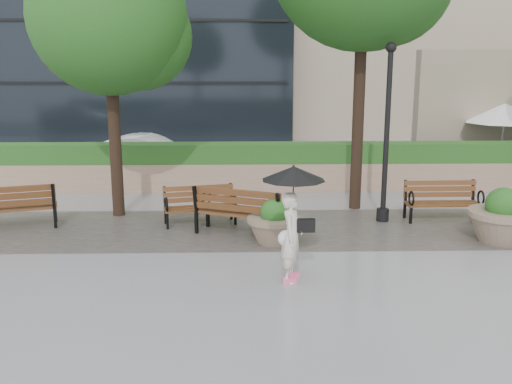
{
  "coord_description": "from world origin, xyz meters",
  "views": [
    {
      "loc": [
        -1.33,
        -9.08,
        3.58
      ],
      "look_at": [
        -1.06,
        1.84,
        1.1
      ],
      "focal_mm": 40.0,
      "sensor_mm": 36.0,
      "label": 1
    }
  ],
  "objects_px": {
    "bench_2": "(241,221)",
    "planter_left": "(274,226)",
    "bench_3": "(442,209)",
    "planter_right": "(502,221)",
    "lamppost": "(386,145)",
    "bench_1": "(200,214)",
    "car_right": "(148,154)",
    "bench_0": "(12,216)",
    "pedestrian": "(293,212)"
  },
  "relations": [
    {
      "from": "bench_2",
      "to": "planter_left",
      "type": "bearing_deg",
      "value": 163.41
    },
    {
      "from": "bench_3",
      "to": "planter_right",
      "type": "bearing_deg",
      "value": -69.51
    },
    {
      "from": "planter_left",
      "to": "lamppost",
      "type": "relative_size",
      "value": 0.27
    },
    {
      "from": "bench_1",
      "to": "planter_right",
      "type": "height_order",
      "value": "planter_right"
    },
    {
      "from": "bench_1",
      "to": "car_right",
      "type": "bearing_deg",
      "value": 96.14
    },
    {
      "from": "planter_left",
      "to": "bench_3",
      "type": "bearing_deg",
      "value": 21.54
    },
    {
      "from": "bench_0",
      "to": "bench_2",
      "type": "height_order",
      "value": "bench_2"
    },
    {
      "from": "bench_3",
      "to": "planter_left",
      "type": "relative_size",
      "value": 1.55
    },
    {
      "from": "car_right",
      "to": "lamppost",
      "type": "bearing_deg",
      "value": -122.39
    },
    {
      "from": "planter_left",
      "to": "car_right",
      "type": "bearing_deg",
      "value": 115.97
    },
    {
      "from": "bench_1",
      "to": "lamppost",
      "type": "bearing_deg",
      "value": -10.45
    },
    {
      "from": "bench_2",
      "to": "pedestrian",
      "type": "distance_m",
      "value": 2.86
    },
    {
      "from": "bench_3",
      "to": "planter_right",
      "type": "distance_m",
      "value": 1.76
    },
    {
      "from": "planter_right",
      "to": "pedestrian",
      "type": "height_order",
      "value": "pedestrian"
    },
    {
      "from": "bench_0",
      "to": "bench_2",
      "type": "relative_size",
      "value": 0.96
    },
    {
      "from": "bench_2",
      "to": "lamppost",
      "type": "relative_size",
      "value": 0.52
    },
    {
      "from": "bench_1",
      "to": "car_right",
      "type": "relative_size",
      "value": 0.45
    },
    {
      "from": "bench_0",
      "to": "car_right",
      "type": "bearing_deg",
      "value": -123.36
    },
    {
      "from": "planter_left",
      "to": "car_right",
      "type": "xyz_separation_m",
      "value": [
        -3.75,
        7.71,
        0.27
      ]
    },
    {
      "from": "bench_0",
      "to": "planter_left",
      "type": "height_order",
      "value": "bench_0"
    },
    {
      "from": "planter_right",
      "to": "lamppost",
      "type": "xyz_separation_m",
      "value": [
        -2.03,
        1.61,
        1.33
      ]
    },
    {
      "from": "bench_1",
      "to": "bench_3",
      "type": "height_order",
      "value": "bench_3"
    },
    {
      "from": "bench_1",
      "to": "car_right",
      "type": "xyz_separation_m",
      "value": [
        -2.16,
        6.32,
        0.37
      ]
    },
    {
      "from": "planter_left",
      "to": "pedestrian",
      "type": "distance_m",
      "value": 2.2
    },
    {
      "from": "bench_1",
      "to": "planter_left",
      "type": "distance_m",
      "value": 2.12
    },
    {
      "from": "car_right",
      "to": "pedestrian",
      "type": "distance_m",
      "value": 10.52
    },
    {
      "from": "bench_0",
      "to": "car_right",
      "type": "height_order",
      "value": "car_right"
    },
    {
      "from": "planter_left",
      "to": "car_right",
      "type": "distance_m",
      "value": 8.58
    },
    {
      "from": "bench_1",
      "to": "bench_2",
      "type": "distance_m",
      "value": 1.25
    },
    {
      "from": "car_right",
      "to": "bench_2",
      "type": "bearing_deg",
      "value": -144.98
    },
    {
      "from": "bench_3",
      "to": "car_right",
      "type": "xyz_separation_m",
      "value": [
        -7.73,
        6.14,
        0.36
      ]
    },
    {
      "from": "planter_right",
      "to": "car_right",
      "type": "distance_m",
      "value": 11.43
    },
    {
      "from": "bench_3",
      "to": "pedestrian",
      "type": "xyz_separation_m",
      "value": [
        -3.8,
        -3.6,
        0.91
      ]
    },
    {
      "from": "bench_1",
      "to": "bench_3",
      "type": "relative_size",
      "value": 0.99
    },
    {
      "from": "bench_2",
      "to": "pedestrian",
      "type": "relative_size",
      "value": 1.08
    },
    {
      "from": "lamppost",
      "to": "car_right",
      "type": "xyz_separation_m",
      "value": [
        -6.35,
        6.15,
        -1.15
      ]
    },
    {
      "from": "bench_1",
      "to": "lamppost",
      "type": "height_order",
      "value": "lamppost"
    },
    {
      "from": "bench_0",
      "to": "planter_left",
      "type": "xyz_separation_m",
      "value": [
        5.71,
        -1.14,
        0.06
      ]
    },
    {
      "from": "bench_2",
      "to": "lamppost",
      "type": "height_order",
      "value": "lamppost"
    },
    {
      "from": "car_right",
      "to": "bench_0",
      "type": "bearing_deg",
      "value": 175.13
    },
    {
      "from": "bench_3",
      "to": "lamppost",
      "type": "bearing_deg",
      "value": 179.64
    },
    {
      "from": "bench_1",
      "to": "planter_left",
      "type": "bearing_deg",
      "value": -53.72
    },
    {
      "from": "bench_1",
      "to": "planter_right",
      "type": "relative_size",
      "value": 1.26
    },
    {
      "from": "bench_1",
      "to": "pedestrian",
      "type": "relative_size",
      "value": 0.88
    },
    {
      "from": "bench_2",
      "to": "lamppost",
      "type": "distance_m",
      "value": 3.72
    },
    {
      "from": "bench_0",
      "to": "lamppost",
      "type": "relative_size",
      "value": 0.5
    },
    {
      "from": "planter_left",
      "to": "pedestrian",
      "type": "relative_size",
      "value": 0.57
    },
    {
      "from": "bench_0",
      "to": "planter_right",
      "type": "xyz_separation_m",
      "value": [
        10.33,
        -1.2,
        0.14
      ]
    },
    {
      "from": "bench_0",
      "to": "planter_right",
      "type": "distance_m",
      "value": 10.4
    },
    {
      "from": "bench_2",
      "to": "pedestrian",
      "type": "xyz_separation_m",
      "value": [
        0.85,
        -2.58,
        0.87
      ]
    }
  ]
}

